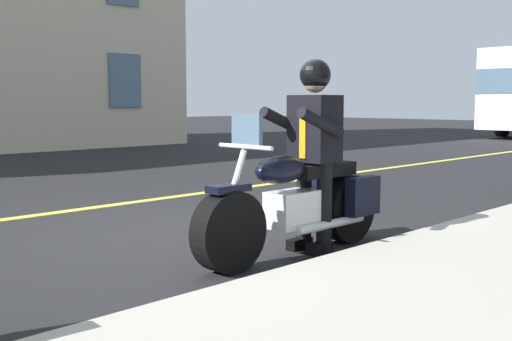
{
  "coord_description": "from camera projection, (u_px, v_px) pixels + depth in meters",
  "views": [
    {
      "loc": [
        3.85,
        5.0,
        1.36
      ],
      "look_at": [
        0.04,
        1.13,
        0.75
      ],
      "focal_mm": 43.03,
      "sensor_mm": 36.0,
      "label": 1
    }
  ],
  "objects": [
    {
      "name": "ground_plane",
      "position": [
        182.0,
        233.0,
        6.38
      ],
      "size": [
        80.0,
        80.0,
        0.0
      ],
      "primitive_type": "plane",
      "color": "black"
    },
    {
      "name": "lane_center_stripe",
      "position": [
        85.0,
        209.0,
        7.8
      ],
      "size": [
        60.0,
        0.16,
        0.01
      ],
      "primitive_type": "cube",
      "color": "#E5DB4C",
      "rests_on": "ground_plane"
    },
    {
      "name": "rider_main",
      "position": [
        314.0,
        138.0,
        5.53
      ],
      "size": [
        0.62,
        0.54,
        1.74
      ],
      "color": "black",
      "rests_on": "ground_plane"
    },
    {
      "name": "motorcycle_main",
      "position": [
        299.0,
        204.0,
        5.46
      ],
      "size": [
        2.21,
        0.6,
        1.26
      ],
      "color": "black",
      "rests_on": "ground_plane"
    }
  ]
}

